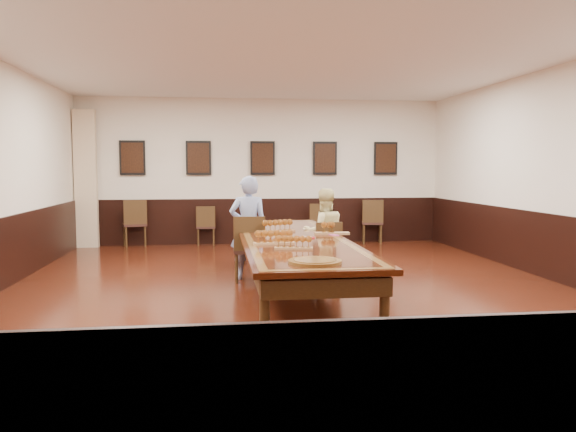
{
  "coord_description": "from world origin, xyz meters",
  "views": [
    {
      "loc": [
        -1.01,
        -7.47,
        1.7
      ],
      "look_at": [
        0.0,
        0.5,
        1.0
      ],
      "focal_mm": 35.0,
      "sensor_mm": 36.0,
      "label": 1
    }
  ],
  "objects": [
    {
      "name": "spare_chair_c",
      "position": [
        1.24,
        4.62,
        0.45
      ],
      "size": [
        0.53,
        0.55,
        0.91
      ],
      "primitive_type": null,
      "rotation": [
        0.0,
        0.0,
        2.9
      ],
      "color": "#311A15",
      "rests_on": "floor"
    },
    {
      "name": "flight_c",
      "position": [
        -0.32,
        -0.67,
        0.84
      ],
      "size": [
        0.5,
        0.18,
        0.18
      ],
      "color": "olive",
      "rests_on": "conference_table"
    },
    {
      "name": "ceiling",
      "position": [
        0.0,
        0.0,
        3.21
      ],
      "size": [
        8.0,
        10.0,
        0.02
      ],
      "primitive_type": "cube",
      "color": "white",
      "rests_on": "floor"
    },
    {
      "name": "wall_back",
      "position": [
        0.0,
        5.01,
        1.6
      ],
      "size": [
        8.0,
        0.02,
        3.2
      ],
      "primitive_type": "cube",
      "color": "beige",
      "rests_on": "floor"
    },
    {
      "name": "spare_chair_a",
      "position": [
        -2.78,
        4.82,
        0.51
      ],
      "size": [
        0.59,
        0.62,
        1.02
      ],
      "primitive_type": null,
      "rotation": [
        0.0,
        0.0,
        3.39
      ],
      "color": "#311A15",
      "rests_on": "floor"
    },
    {
      "name": "flight_a",
      "position": [
        -0.14,
        0.62,
        0.84
      ],
      "size": [
        0.53,
        0.31,
        0.19
      ],
      "color": "olive",
      "rests_on": "conference_table"
    },
    {
      "name": "floor",
      "position": [
        0.0,
        0.0,
        -0.01
      ],
      "size": [
        8.0,
        10.0,
        0.02
      ],
      "primitive_type": "cube",
      "color": "black",
      "rests_on": "ground"
    },
    {
      "name": "pink_phone",
      "position": [
        0.6,
        0.16,
        0.76
      ],
      "size": [
        0.14,
        0.17,
        0.01
      ],
      "primitive_type": "cube",
      "rotation": [
        0.0,
        0.0,
        0.47
      ],
      "color": "#CD4499",
      "rests_on": "conference_table"
    },
    {
      "name": "chair_man",
      "position": [
        -0.54,
        0.87,
        0.49
      ],
      "size": [
        0.47,
        0.51,
        0.98
      ],
      "primitive_type": null,
      "rotation": [
        0.0,
        0.0,
        3.13
      ],
      "color": "#311A15",
      "rests_on": "floor"
    },
    {
      "name": "wall_right",
      "position": [
        4.01,
        0.0,
        1.6
      ],
      "size": [
        0.02,
        10.0,
        3.2
      ],
      "primitive_type": "cube",
      "color": "beige",
      "rests_on": "floor"
    },
    {
      "name": "posters",
      "position": [
        0.0,
        4.94,
        1.9
      ],
      "size": [
        6.14,
        0.04,
        0.74
      ],
      "color": "black",
      "rests_on": "wall_back"
    },
    {
      "name": "flight_d",
      "position": [
        -0.14,
        -1.1,
        0.83
      ],
      "size": [
        0.46,
        0.22,
        0.17
      ],
      "color": "olive",
      "rests_on": "conference_table"
    },
    {
      "name": "wall_front",
      "position": [
        0.0,
        -5.01,
        1.6
      ],
      "size": [
        8.0,
        0.02,
        3.2
      ],
      "primitive_type": "cube",
      "color": "beige",
      "rests_on": "floor"
    },
    {
      "name": "person_man",
      "position": [
        -0.54,
        0.97,
        0.79
      ],
      "size": [
        0.58,
        0.38,
        1.57
      ],
      "primitive_type": "imported",
      "rotation": [
        0.0,
        0.0,
        3.13
      ],
      "color": "#4763B2",
      "rests_on": "floor"
    },
    {
      "name": "person_woman",
      "position": [
        0.63,
        1.02,
        0.69
      ],
      "size": [
        0.73,
        0.59,
        1.37
      ],
      "primitive_type": "imported",
      "rotation": [
        0.0,
        0.0,
        3.23
      ],
      "color": "#F7E79A",
      "rests_on": "floor"
    },
    {
      "name": "conference_table",
      "position": [
        0.0,
        0.0,
        0.61
      ],
      "size": [
        1.4,
        5.0,
        0.76
      ],
      "color": "black",
      "rests_on": "floor"
    },
    {
      "name": "spare_chair_d",
      "position": [
        2.45,
        4.73,
        0.49
      ],
      "size": [
        0.55,
        0.58,
        0.98
      ],
      "primitive_type": null,
      "rotation": [
        0.0,
        0.0,
        2.93
      ],
      "color": "#311A15",
      "rests_on": "floor"
    },
    {
      "name": "spare_chair_b",
      "position": [
        -1.26,
        4.83,
        0.43
      ],
      "size": [
        0.41,
        0.44,
        0.86
      ],
      "primitive_type": null,
      "rotation": [
        0.0,
        0.0,
        3.15
      ],
      "color": "#311A15",
      "rests_on": "floor"
    },
    {
      "name": "chair_woman",
      "position": [
        0.64,
        0.92,
        0.44
      ],
      "size": [
        0.45,
        0.48,
        0.88
      ],
      "primitive_type": null,
      "rotation": [
        0.0,
        0.0,
        3.23
      ],
      "color": "#311A15",
      "rests_on": "floor"
    },
    {
      "name": "flight_b",
      "position": [
        0.58,
        0.28,
        0.83
      ],
      "size": [
        0.5,
        0.18,
        0.18
      ],
      "color": "olive",
      "rests_on": "conference_table"
    },
    {
      "name": "curtain",
      "position": [
        -3.75,
        4.82,
        1.45
      ],
      "size": [
        0.45,
        0.18,
        2.9
      ],
      "primitive_type": "cube",
      "color": "beige",
      "rests_on": "floor"
    },
    {
      "name": "wainscoting",
      "position": [
        0.0,
        0.0,
        0.5
      ],
      "size": [
        8.0,
        10.0,
        1.0
      ],
      "color": "black",
      "rests_on": "floor"
    },
    {
      "name": "red_plate_grp",
      "position": [
        0.19,
        -0.12,
        0.76
      ],
      "size": [
        0.19,
        0.19,
        0.02
      ],
      "color": "red",
      "rests_on": "conference_table"
    },
    {
      "name": "carved_platter",
      "position": [
        -0.06,
        -2.06,
        0.77
      ],
      "size": [
        0.56,
        0.56,
        0.04
      ],
      "color": "#4F2E0F",
      "rests_on": "conference_table"
    }
  ]
}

